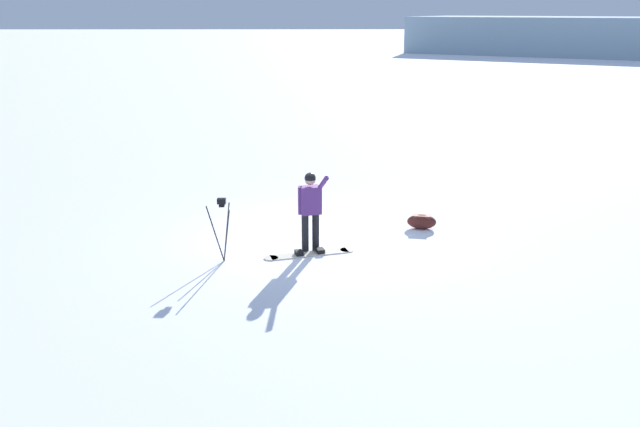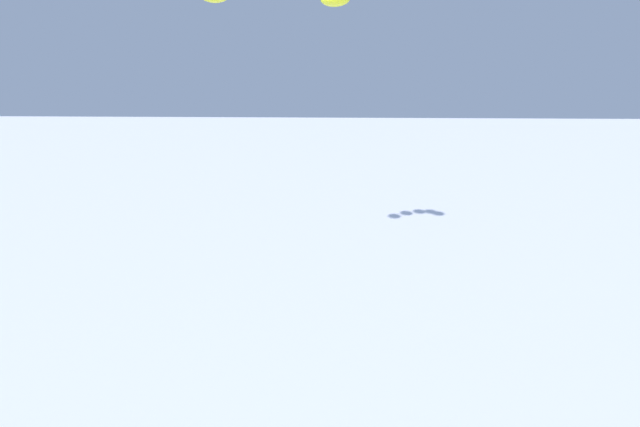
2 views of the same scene
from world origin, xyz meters
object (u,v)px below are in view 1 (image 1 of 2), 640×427
at_px(snowboard, 310,253).
at_px(camera_tripod, 222,216).
at_px(snowboarder, 310,204).
at_px(gear_bag_large, 422,221).

height_order(snowboard, camera_tripod, camera_tripod).
bearing_deg(snowboarder, snowboard, 175.11).
relative_size(gear_bag_large, camera_tripod, 0.55).
distance_m(gear_bag_large, camera_tripod, 4.62).
bearing_deg(snowboard, camera_tripod, 101.84).
relative_size(snowboarder, gear_bag_large, 2.38).
relative_size(snowboarder, camera_tripod, 1.30).
height_order(snowboarder, gear_bag_large, snowboarder).
xyz_separation_m(snowboarder, gear_bag_large, (1.43, -2.44, -0.81)).
xyz_separation_m(snowboarder, snowboard, (-0.20, 0.02, -0.95)).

